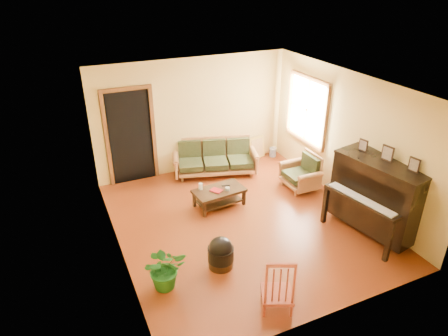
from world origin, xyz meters
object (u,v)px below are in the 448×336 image
coffee_table (219,198)px  piano (377,197)px  armchair (300,172)px  red_chair (278,281)px  potted_plant (165,268)px  sofa (215,158)px  ceramic_crock (273,152)px  footstool (221,256)px

coffee_table → piano: piano is taller
armchair → piano: size_ratio=0.49×
red_chair → potted_plant: (-1.29, 1.02, -0.11)m
red_chair → potted_plant: size_ratio=1.32×
red_chair → potted_plant: 1.65m
red_chair → sofa: bearing=102.6°
coffee_table → red_chair: red_chair is taller
coffee_table → ceramic_crock: coffee_table is taller
coffee_table → piano: 2.94m
footstool → ceramic_crock: (2.89, 3.26, -0.09)m
potted_plant → armchair: bearing=25.9°
sofa → coffee_table: 1.39m
coffee_table → armchair: armchair is taller
piano → ceramic_crock: piano is taller
armchair → ceramic_crock: 1.69m
coffee_table → red_chair: (-0.34, -2.78, 0.28)m
piano → red_chair: (-2.52, -0.87, -0.24)m
armchair → potted_plant: 3.90m
armchair → potted_plant: (-3.50, -1.70, -0.04)m
sofa → potted_plant: bearing=-108.2°
armchair → red_chair: 3.52m
footstool → sofa: bearing=68.2°
coffee_table → ceramic_crock: bearing=36.1°
sofa → armchair: sofa is taller
sofa → armchair: (1.40, -1.34, -0.02)m
piano → footstool: piano is taller
ceramic_crock → footstool: bearing=-131.5°
sofa → potted_plant: sofa is taller
armchair → potted_plant: bearing=-154.2°
piano → potted_plant: piano is taller
sofa → piano: size_ratio=1.19×
sofa → red_chair: size_ratio=2.05×
coffee_table → armchair: 1.88m
coffee_table → footstool: 1.82m
potted_plant → red_chair: bearing=-38.5°
piano → ceramic_crock: size_ratio=7.04×
armchair → sofa: bearing=136.1°
coffee_table → red_chair: bearing=-97.1°
armchair → piano: piano is taller
coffee_table → potted_plant: (-1.63, -1.75, 0.17)m
footstool → coffee_table: bearing=67.1°
ceramic_crock → potted_plant: size_ratio=0.32×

